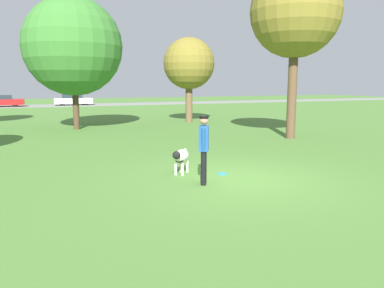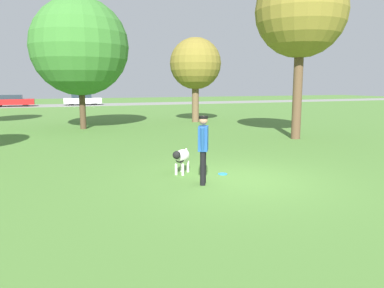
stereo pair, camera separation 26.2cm
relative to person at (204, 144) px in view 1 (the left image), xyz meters
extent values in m
plane|color=#4C7A33|center=(0.95, 0.03, -0.98)|extent=(120.00, 120.00, 0.00)
cube|color=gray|center=(0.95, 37.72, -0.97)|extent=(120.00, 6.00, 0.01)
cylinder|color=black|center=(0.05, 0.10, -0.57)|extent=(0.18, 0.18, 0.83)
cylinder|color=black|center=(-0.05, -0.10, -0.57)|extent=(0.18, 0.18, 0.83)
cube|color=#1E4C93|center=(0.00, 0.00, 0.14)|extent=(0.38, 0.46, 0.59)
cylinder|color=#1E4C93|center=(0.11, 0.20, 0.14)|extent=(0.18, 0.23, 0.59)
cylinder|color=#1E4C93|center=(-0.11, -0.20, 0.14)|extent=(0.18, 0.23, 0.59)
sphere|color=#A87A5B|center=(0.00, 0.00, 0.58)|extent=(0.28, 0.28, 0.21)
cylinder|color=black|center=(0.00, 0.00, 0.65)|extent=(0.29, 0.29, 0.06)
ellipsoid|color=silver|center=(-0.09, 1.22, -0.49)|extent=(0.69, 0.72, 0.34)
ellipsoid|color=black|center=(-0.21, 1.08, -0.55)|extent=(0.31, 0.30, 0.19)
sphere|color=black|center=(-0.36, 0.91, -0.40)|extent=(0.30, 0.30, 0.21)
cylinder|color=silver|center=(-0.15, 1.00, -0.82)|extent=(0.10, 0.10, 0.32)
cylinder|color=silver|center=(-0.30, 1.13, -0.82)|extent=(0.10, 0.10, 0.32)
cylinder|color=silver|center=(0.11, 1.31, -0.82)|extent=(0.10, 0.10, 0.32)
cylinder|color=silver|center=(-0.03, 1.43, -0.82)|extent=(0.10, 0.10, 0.32)
cylinder|color=silver|center=(0.18, 1.53, -0.44)|extent=(0.18, 0.20, 0.20)
cylinder|color=#268CE5|center=(0.89, 0.71, -0.97)|extent=(0.25, 0.25, 0.02)
torus|color=#268CE5|center=(0.89, 0.71, -0.97)|extent=(0.25, 0.25, 0.02)
cylinder|color=brown|center=(5.62, 14.20, 0.27)|extent=(0.44, 0.44, 2.49)
sphere|color=olive|center=(5.62, 14.20, 2.73)|extent=(3.24, 3.24, 3.24)
cylinder|color=brown|center=(6.91, 5.54, 1.02)|extent=(0.40, 0.40, 4.01)
sphere|color=olive|center=(6.91, 5.54, 4.48)|extent=(3.88, 3.88, 3.88)
cylinder|color=#4C3826|center=(-1.51, 12.93, 0.24)|extent=(0.33, 0.33, 2.44)
sphere|color=#38752D|center=(-1.51, 12.93, 3.38)|extent=(5.12, 5.12, 5.12)
cube|color=red|center=(-6.55, 37.36, -0.47)|extent=(4.51, 1.85, 0.60)
cube|color=#232D38|center=(-6.68, 37.36, 0.06)|extent=(2.36, 1.56, 0.46)
cylinder|color=black|center=(-5.19, 38.08, -0.67)|extent=(0.62, 0.21, 0.62)
cylinder|color=black|center=(-5.23, 36.58, -0.67)|extent=(0.62, 0.21, 0.62)
cube|color=white|center=(0.90, 37.50, -0.46)|extent=(4.31, 1.89, 0.61)
cube|color=#232D38|center=(0.77, 37.50, 0.08)|extent=(2.27, 1.56, 0.47)
cylinder|color=black|center=(2.20, 38.17, -0.68)|extent=(0.62, 0.23, 0.61)
cylinder|color=black|center=(2.14, 36.71, -0.68)|extent=(0.62, 0.23, 0.61)
cylinder|color=black|center=(-0.34, 38.28, -0.68)|extent=(0.62, 0.23, 0.61)
cylinder|color=black|center=(-0.40, 36.82, -0.68)|extent=(0.62, 0.23, 0.61)
camera|label=1|loc=(-3.77, -8.01, 1.42)|focal=35.00mm
camera|label=2|loc=(-3.53, -8.11, 1.42)|focal=35.00mm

